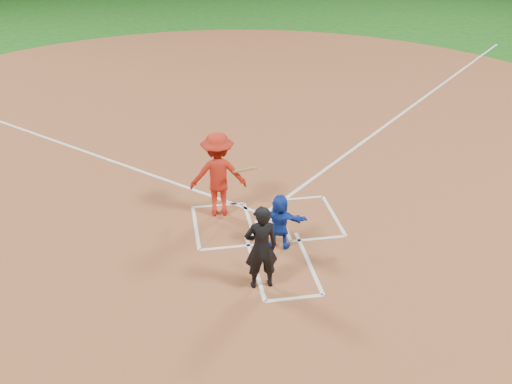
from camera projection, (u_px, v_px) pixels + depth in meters
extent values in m
plane|color=#185615|center=(266.00, 222.00, 12.93)|extent=(120.00, 120.00, 0.00)
cylinder|color=brown|center=(231.00, 126.00, 18.14)|extent=(28.00, 28.00, 0.01)
cylinder|color=silver|center=(266.00, 221.00, 12.92)|extent=(0.60, 0.60, 0.02)
imported|color=#163CB9|center=(280.00, 222.00, 11.73)|extent=(1.18, 0.72, 1.21)
imported|color=black|center=(261.00, 247.00, 10.43)|extent=(0.64, 0.44, 1.72)
cube|color=white|center=(218.00, 205.00, 13.57)|extent=(1.22, 0.08, 0.01)
cube|color=white|center=(228.00, 247.00, 11.98)|extent=(1.22, 0.08, 0.01)
cube|color=white|center=(250.00, 222.00, 12.86)|extent=(0.08, 1.83, 0.01)
cube|color=white|center=(196.00, 227.00, 12.68)|extent=(0.08, 1.83, 0.01)
cube|color=white|center=(299.00, 198.00, 13.86)|extent=(1.22, 0.08, 0.01)
cube|color=white|center=(319.00, 239.00, 12.27)|extent=(1.22, 0.08, 0.01)
cube|color=white|center=(282.00, 220.00, 12.98)|extent=(0.08, 1.83, 0.01)
cube|color=white|center=(334.00, 215.00, 13.16)|extent=(0.08, 1.83, 0.01)
cube|color=white|center=(255.00, 267.00, 11.36)|extent=(0.08, 2.20, 0.01)
cube|color=white|center=(308.00, 261.00, 11.52)|extent=(0.08, 2.20, 0.01)
cube|color=white|center=(294.00, 298.00, 10.48)|extent=(1.10, 0.08, 0.01)
cube|color=white|center=(422.00, 99.00, 20.39)|extent=(14.21, 14.21, 0.01)
cube|color=white|center=(7.00, 124.00, 18.26)|extent=(14.21, 14.21, 0.01)
imported|color=red|center=(218.00, 175.00, 12.79)|extent=(1.33, 0.82, 1.99)
cylinder|color=olive|center=(245.00, 170.00, 12.68)|extent=(0.65, 0.63, 0.28)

